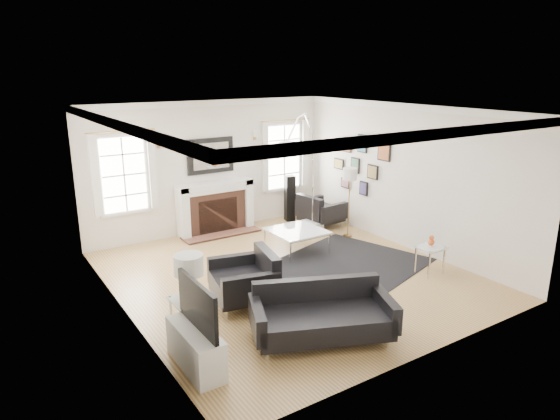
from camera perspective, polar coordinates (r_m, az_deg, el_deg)
floor at (r=8.67m, az=0.91°, el=-7.41°), size 6.00×6.00×0.00m
back_wall at (r=10.78m, az=-8.00°, el=4.89°), size 5.50×0.04×2.80m
front_wall at (r=6.07m, az=16.96°, el=-4.37°), size 5.50×0.04×2.80m
left_wall at (r=7.12m, az=-17.77°, el=-1.47°), size 0.04×6.00×2.80m
right_wall at (r=9.98m, az=14.21°, el=3.66°), size 0.04×6.00×2.80m
ceiling at (r=7.99m, az=1.00°, el=11.36°), size 5.50×6.00×0.02m
crown_molding at (r=7.99m, az=1.00°, el=10.94°), size 5.50×6.00×0.12m
fireplace at (r=10.79m, az=-7.35°, el=0.24°), size 1.70×0.69×1.11m
mantel_mirror at (r=10.69m, az=-7.94°, el=6.16°), size 1.05×0.07×0.75m
window_left at (r=10.10m, az=-17.43°, el=3.90°), size 1.24×0.15×1.62m
window_right at (r=11.61m, az=0.44°, el=6.12°), size 1.24×0.15×1.62m
gallery_wall at (r=10.83m, az=9.14°, el=5.61°), size 0.04×1.73×1.29m
tv_unit at (r=6.14m, az=-9.59°, el=-14.70°), size 0.35×1.00×1.09m
area_rug at (r=9.11m, az=7.45°, el=-6.32°), size 3.27×2.97×0.01m
sofa at (r=6.67m, az=4.73°, el=-11.92°), size 2.01×1.47×0.60m
armchair_left at (r=7.55m, az=-3.77°, el=-8.04°), size 1.07×1.15×0.67m
armchair_right at (r=11.18m, az=4.49°, el=-0.20°), size 0.89×0.97×0.61m
coffee_table at (r=9.60m, az=1.92°, el=-2.49°), size 0.98×0.98×0.44m
side_table_left at (r=6.75m, az=-10.15°, el=-10.75°), size 0.49×0.49×0.54m
nesting_table at (r=8.95m, az=16.80°, el=-4.70°), size 0.45×0.38×0.50m
gourd_lamp at (r=6.56m, az=-10.35°, el=-7.19°), size 0.38×0.38×0.61m
orange_vase at (r=8.88m, az=16.91°, el=-3.42°), size 0.11×0.11×0.18m
arc_floor_lamp at (r=9.57m, az=2.48°, el=4.03°), size 1.91×1.77×2.71m
stick_floor_lamp at (r=10.34m, az=7.99°, el=3.69°), size 0.30×0.30×1.47m
speaker_tower at (r=11.55m, az=1.12°, el=1.35°), size 0.26×0.26×1.06m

